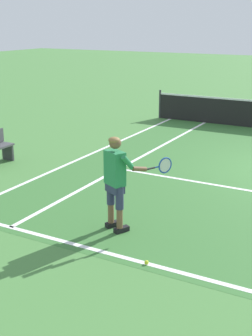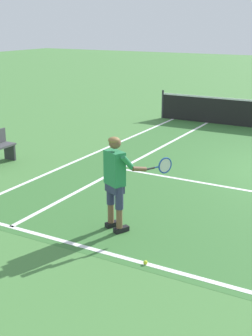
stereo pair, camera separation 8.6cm
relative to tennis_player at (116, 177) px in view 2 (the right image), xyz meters
name	(u,v)px [view 2 (the right image)]	position (x,y,z in m)	size (l,w,h in m)	color
line_baseline	(232,287)	(2.38, -0.86, -0.99)	(10.98, 0.10, 0.01)	white
line_singles_left	(142,157)	(-1.73, 4.34, -0.99)	(0.10, 10.39, 0.01)	white
line_doubles_left	(100,151)	(-3.11, 4.34, -0.99)	(0.10, 10.39, 0.01)	white
tennis_player	(116,177)	(0.00, 0.00, 0.00)	(1.01, 0.94, 1.71)	black
tennis_ball_near_feet	(145,262)	(1.03, -0.87, -0.96)	(0.07, 0.07, 0.07)	#CCE02D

